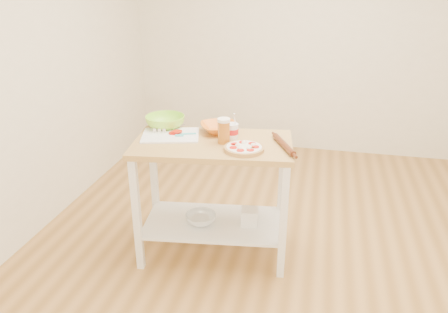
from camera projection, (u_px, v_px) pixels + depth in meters
name	position (u px, v px, depth m)	size (l,w,h in m)	color
room_shell	(293.00, 80.00, 2.79)	(4.04, 4.54, 2.74)	#B48142
prep_island	(213.00, 175.00, 3.12)	(1.16, 0.73, 0.90)	tan
pizza	(244.00, 148.00, 2.87)	(0.27, 0.27, 0.04)	tan
cutting_board	(170.00, 135.00, 3.13)	(0.46, 0.39, 0.04)	white
spatula	(185.00, 134.00, 3.11)	(0.14, 0.09, 0.01)	#3DC1BF
knife	(162.00, 125.00, 3.30)	(0.26, 0.10, 0.01)	silver
orange_bowl	(219.00, 128.00, 3.19)	(0.27, 0.27, 0.07)	orange
green_bowl	(165.00, 122.00, 3.28)	(0.29, 0.29, 0.09)	#9AE936
beer_pint	(224.00, 131.00, 2.97)	(0.09, 0.09, 0.17)	#AF621B
yogurt_tub	(232.00, 131.00, 3.07)	(0.09, 0.09, 0.19)	white
rolling_pin	(284.00, 145.00, 2.92)	(0.04, 0.04, 0.35)	#5E2B15
shelf_glass_bowl	(201.00, 219.00, 3.24)	(0.23, 0.23, 0.07)	silver
shelf_bin	(249.00, 217.00, 3.22)	(0.12, 0.12, 0.12)	white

